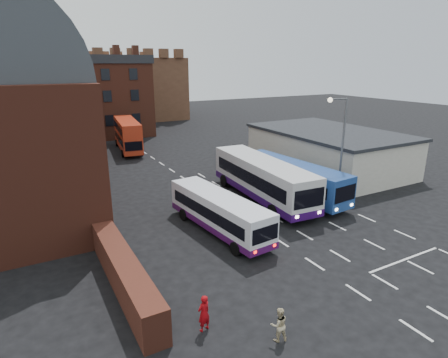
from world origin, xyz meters
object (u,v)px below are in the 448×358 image
bus_white_inbound (262,177)px  bus_blue (292,177)px  bus_white_outbound (219,210)px  street_lamp (340,141)px  pedestrian_red (204,313)px  bus_red_double (128,135)px  pedestrian_beige (279,324)px

bus_white_inbound → bus_blue: (2.58, -0.72, -0.23)m
bus_white_outbound → street_lamp: 11.64m
street_lamp → bus_white_inbound: bearing=144.4°
bus_white_outbound → pedestrian_red: size_ratio=5.68×
bus_white_outbound → bus_blue: 9.26m
bus_blue → street_lamp: size_ratio=1.31×
bus_white_outbound → bus_white_inbound: 7.25m
bus_white_outbound → pedestrian_red: 10.03m
bus_blue → bus_red_double: 25.44m
bus_white_outbound → bus_blue: size_ratio=0.86×
pedestrian_beige → bus_white_outbound: bearing=-90.3°
pedestrian_red → bus_white_outbound: bearing=-137.5°
pedestrian_red → pedestrian_beige: bearing=124.6°
bus_red_double → pedestrian_beige: bearing=91.6°
bus_red_double → pedestrian_beige: size_ratio=6.81×
bus_white_inbound → bus_blue: bus_white_inbound is taller
bus_red_double → bus_white_outbound: bearing=95.2°
bus_red_double → bus_blue: bearing=114.9°
bus_red_double → pedestrian_beige: bus_red_double is taller
bus_white_inbound → pedestrian_beige: size_ratio=8.30×
street_lamp → pedestrian_red: size_ratio=5.02×
bus_red_double → street_lamp: size_ratio=1.21×
bus_red_double → pedestrian_red: bus_red_double is taller
bus_white_inbound → pedestrian_beige: bearing=61.4°
bus_white_outbound → bus_blue: (8.74, 3.07, 0.25)m
bus_red_double → bus_white_inbound: bearing=109.6°
bus_white_outbound → bus_blue: bus_blue is taller
bus_white_inbound → pedestrian_red: 16.83m
bus_white_inbound → pedestrian_red: (-11.45, -12.28, -1.16)m
street_lamp → pedestrian_red: street_lamp is taller
bus_white_inbound → bus_red_double: bus_red_double is taller
bus_white_outbound → pedestrian_red: bus_white_outbound is taller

